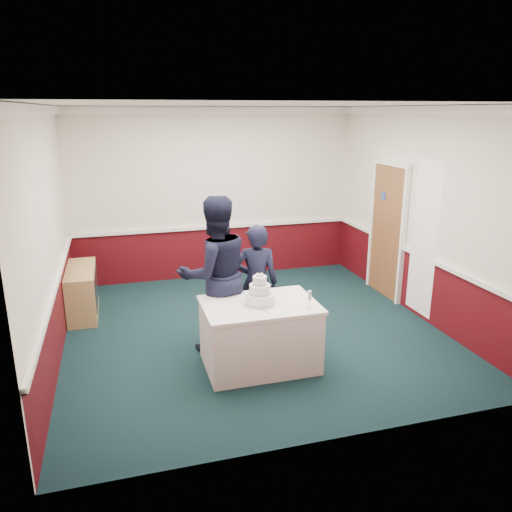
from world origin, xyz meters
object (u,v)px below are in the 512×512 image
object	(u,v)px
person_man	(215,274)
person_woman	(256,283)
champagne_flute	(310,296)
cake_table	(260,334)
wedding_cake	(260,294)
sideboard	(82,291)
cake_knife	(262,310)

from	to	relation	value
person_man	person_woman	world-z (taller)	person_man
person_man	champagne_flute	bearing A→B (deg)	125.65
cake_table	person_woman	size ratio (longest dim) A/B	0.85
wedding_cake	person_man	distance (m)	0.74
wedding_cake	person_woman	distance (m)	0.75
sideboard	person_man	distance (m)	2.43
wedding_cake	person_woman	world-z (taller)	person_woman
champagne_flute	sideboard	bearing A→B (deg)	135.61
cake_table	person_man	size ratio (longest dim) A/B	0.67
sideboard	wedding_cake	xyz separation A→B (m)	(2.08, -2.25, 0.55)
sideboard	person_woman	size ratio (longest dim) A/B	0.77
cake_table	wedding_cake	size ratio (longest dim) A/B	3.63
wedding_cake	person_woman	bearing A→B (deg)	77.07
sideboard	champagne_flute	size ratio (longest dim) A/B	5.85
cake_table	person_man	xyz separation A→B (m)	(-0.40, 0.62, 0.58)
cake_table	champagne_flute	distance (m)	0.78
champagne_flute	person_woman	bearing A→B (deg)	108.52
wedding_cake	champagne_flute	distance (m)	0.57
sideboard	wedding_cake	size ratio (longest dim) A/B	3.30
person_woman	wedding_cake	bearing A→B (deg)	90.78
sideboard	cake_knife	world-z (taller)	cake_knife
cake_knife	champagne_flute	size ratio (longest dim) A/B	1.07
wedding_cake	person_man	world-z (taller)	person_man
champagne_flute	person_woman	size ratio (longest dim) A/B	0.13
sideboard	person_man	xyz separation A→B (m)	(1.69, -1.63, 0.63)
sideboard	wedding_cake	distance (m)	3.12
cake_knife	person_woman	size ratio (longest dim) A/B	0.14
cake_table	wedding_cake	bearing A→B (deg)	90.00
sideboard	cake_knife	xyz separation A→B (m)	(2.05, -2.45, 0.44)
champagne_flute	person_man	distance (m)	1.27
wedding_cake	champagne_flute	bearing A→B (deg)	-29.25
cake_table	cake_knife	bearing A→B (deg)	-98.53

